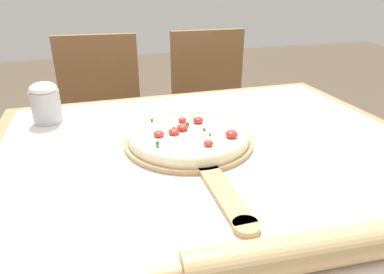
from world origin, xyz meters
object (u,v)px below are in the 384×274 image
Objects in this scene: pizza_peel at (192,145)px; flour_cup at (45,102)px; pizza at (189,134)px; chair_left at (102,118)px; rolling_pin at (292,254)px; chair_right at (212,107)px.

pizza_peel is 0.47m from flour_cup.
pizza_peel is 4.51× the size of flour_cup.
flour_cup is at bearing 144.33° from pizza.
chair_left reaches higher than pizza_peel.
rolling_pin is 0.81m from flour_cup.
pizza_peel is 0.03m from pizza.
pizza_peel is at bearing 93.31° from rolling_pin.
rolling_pin is 1.33m from chair_right.
pizza is (0.00, 0.03, 0.02)m from pizza_peel.
rolling_pin is 0.46× the size of chair_left.
pizza_peel is at bearing -72.66° from chair_left.
pizza is at bearing -72.23° from chair_left.
pizza_peel is 1.32× the size of rolling_pin.
pizza is at bearing 93.09° from rolling_pin.
pizza is 0.92m from chair_right.
chair_left reaches higher than pizza.
chair_right is (0.55, 0.00, 0.00)m from chair_left.
chair_left is at bearing 103.41° from pizza_peel.
rolling_pin is at bearing -103.14° from chair_right.
chair_right reaches higher than rolling_pin.
rolling_pin is at bearing -76.02° from chair_left.
pizza_peel is at bearing -90.49° from pizza.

